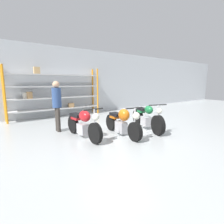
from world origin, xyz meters
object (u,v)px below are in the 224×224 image
(motorcycle_red, at_px, (83,123))
(person_browsing, at_px, (57,102))
(motorcycle_orange, at_px, (122,122))
(motorcycle_green, at_px, (147,118))
(shelving_rack, at_px, (55,92))

(motorcycle_red, relative_size, person_browsing, 1.12)
(motorcycle_orange, relative_size, motorcycle_green, 0.95)
(motorcycle_red, xyz_separation_m, motorcycle_orange, (1.19, -0.51, -0.01))
(motorcycle_red, bearing_deg, motorcycle_orange, 63.96)
(shelving_rack, height_order, motorcycle_orange, shelving_rack)
(motorcycle_green, height_order, person_browsing, person_browsing)
(motorcycle_green, relative_size, person_browsing, 1.18)
(shelving_rack, relative_size, person_browsing, 2.54)
(motorcycle_green, distance_m, person_browsing, 3.36)
(shelving_rack, height_order, motorcycle_green, shelving_rack)
(motorcycle_red, height_order, motorcycle_green, motorcycle_green)
(shelving_rack, xyz_separation_m, motorcycle_green, (2.01, -4.36, -0.84))
(motorcycle_orange, distance_m, motorcycle_green, 1.24)
(person_browsing, bearing_deg, shelving_rack, -105.09)
(motorcycle_orange, relative_size, person_browsing, 1.12)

